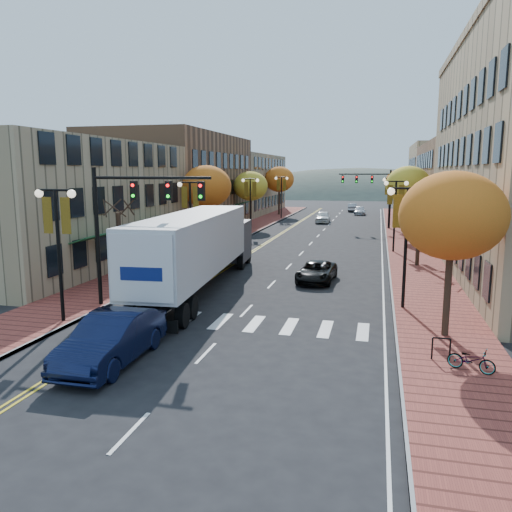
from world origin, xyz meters
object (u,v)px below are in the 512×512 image
Objects in this scene: semi_truck at (200,245)px; bicycle at (471,360)px; navy_sedan at (112,339)px; black_suv at (317,272)px.

bicycle is (13.14, -9.71, -2.07)m from semi_truck.
navy_sedan is 1.20× the size of black_suv.
semi_truck is at bearing -147.34° from black_suv.
navy_sedan is (0.85, -11.55, -1.73)m from semi_truck.
black_suv is (6.33, 3.59, -1.99)m from semi_truck.
navy_sedan is 12.44m from bicycle.
black_suv is at bearing 69.41° from navy_sedan.
semi_truck is at bearing 75.59° from bicycle.
semi_truck reaches higher than bicycle.
semi_truck is 11.70× the size of bicycle.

